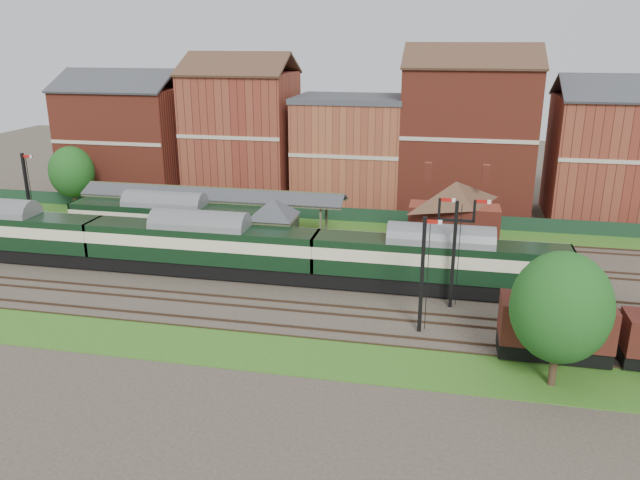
% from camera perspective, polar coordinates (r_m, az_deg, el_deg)
% --- Properties ---
extents(ground, '(160.00, 160.00, 0.00)m').
position_cam_1_polar(ground, '(50.64, -1.89, -3.82)').
color(ground, '#473D33').
rests_on(ground, ground).
extents(grass_back, '(90.00, 4.50, 0.06)m').
position_cam_1_polar(grass_back, '(65.42, 1.42, 1.31)').
color(grass_back, '#2D6619').
rests_on(grass_back, ground).
extents(grass_front, '(90.00, 5.00, 0.06)m').
position_cam_1_polar(grass_front, '(40.15, -5.99, -10.02)').
color(grass_front, '#2D6619').
rests_on(grass_front, ground).
extents(fence, '(90.00, 0.12, 1.50)m').
position_cam_1_polar(fence, '(67.11, 1.73, 2.38)').
color(fence, '#193823').
rests_on(fence, ground).
extents(platform, '(55.00, 3.40, 1.00)m').
position_cam_1_polar(platform, '(60.56, -4.32, 0.35)').
color(platform, '#2D2D2D').
rests_on(platform, ground).
extents(signal_box, '(5.40, 5.40, 6.00)m').
position_cam_1_polar(signal_box, '(53.27, -4.24, 0.90)').
color(signal_box, '#627B57').
rests_on(signal_box, ground).
extents(brick_hut, '(3.20, 2.64, 2.94)m').
position_cam_1_polar(brick_hut, '(52.35, 4.27, -1.72)').
color(brick_hut, maroon).
rests_on(brick_hut, ground).
extents(station_building, '(8.10, 8.10, 5.90)m').
position_cam_1_polar(station_building, '(57.35, 12.17, 2.58)').
color(station_building, '#953826').
rests_on(station_building, platform).
extents(canopy, '(26.00, 3.89, 4.08)m').
position_cam_1_polar(canopy, '(61.37, -9.82, 4.33)').
color(canopy, '#4D5535').
rests_on(canopy, platform).
extents(semaphore_bracket, '(3.60, 0.25, 8.18)m').
position_cam_1_polar(semaphore_bracket, '(45.42, 12.21, -0.62)').
color(semaphore_bracket, black).
rests_on(semaphore_bracket, ground).
extents(semaphore_platform_end, '(1.23, 0.25, 8.00)m').
position_cam_1_polar(semaphore_platform_end, '(69.23, -25.16, 4.06)').
color(semaphore_platform_end, black).
rests_on(semaphore_platform_end, ground).
extents(semaphore_siding, '(1.23, 0.25, 8.00)m').
position_cam_1_polar(semaphore_siding, '(41.35, 9.35, -3.03)').
color(semaphore_siding, black).
rests_on(semaphore_siding, ground).
extents(town_backdrop, '(69.00, 10.00, 16.00)m').
position_cam_1_polar(town_backdrop, '(72.52, 2.63, 8.62)').
color(town_backdrop, '#953826').
rests_on(town_backdrop, ground).
extents(dmu_train, '(57.98, 3.05, 4.45)m').
position_cam_1_polar(dmu_train, '(52.24, -10.81, -0.42)').
color(dmu_train, black).
rests_on(dmu_train, ground).
extents(platform_railcar, '(18.49, 2.91, 4.26)m').
position_cam_1_polar(platform_railcar, '(60.39, -13.89, 1.78)').
color(platform_railcar, black).
rests_on(platform_railcar, ground).
extents(goods_van_a, '(6.55, 2.84, 3.97)m').
position_cam_1_polar(goods_van_a, '(40.81, 20.71, -7.21)').
color(goods_van_a, black).
rests_on(goods_van_a, ground).
extents(tree_far, '(5.46, 5.46, 7.97)m').
position_cam_1_polar(tree_far, '(36.63, 21.17, -5.77)').
color(tree_far, '#382619').
rests_on(tree_far, ground).
extents(tree_back, '(5.00, 5.00, 7.30)m').
position_cam_1_polar(tree_back, '(76.06, -21.76, 5.82)').
color(tree_back, '#382619').
rests_on(tree_back, ground).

